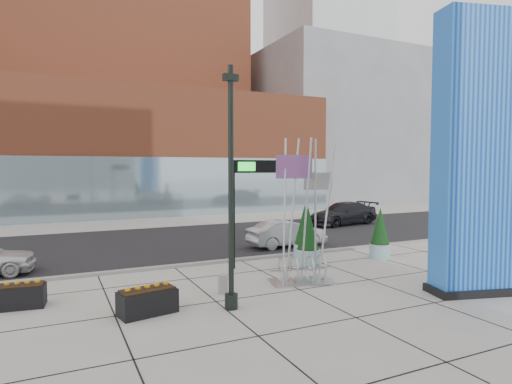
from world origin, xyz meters
name	(u,v)px	position (x,y,z in m)	size (l,w,h in m)	color
ground	(260,286)	(0.00, 0.00, 0.00)	(160.00, 160.00, 0.00)	#9E9991
street_asphalt	(182,241)	(0.00, 10.00, 0.01)	(80.00, 12.00, 0.02)	black
curb_edge	(220,262)	(0.00, 4.00, 0.06)	(80.00, 0.30, 0.12)	gray
tower_podium	(141,153)	(1.00, 27.00, 5.50)	(34.00, 10.00, 11.00)	#B05333
tower_glass_front	(153,187)	(1.00, 22.20, 2.50)	(34.00, 0.60, 5.00)	#8CA5B2
building_grey_parking	(333,129)	(26.00, 32.00, 9.00)	(20.00, 18.00, 18.00)	slate
building_pale_office	(327,29)	(36.00, 48.00, 27.50)	(16.00, 16.00, 55.00)	#B2B7BC
blue_pylon	(475,159)	(5.91, -3.78, 4.42)	(2.97, 1.90, 9.15)	#0C3BB6
lamp_post	(231,211)	(-1.82, -1.81, 2.89)	(0.44, 0.39, 7.06)	black
public_art_sculpture	(303,245)	(1.58, -0.25, 1.37)	(2.49, 1.63, 5.22)	#B7BABD
concrete_bollard	(223,284)	(-1.50, -0.29, 0.31)	(0.32, 0.32, 0.63)	gray
overhead_street_sign	(251,175)	(0.93, 2.80, 3.82)	(2.10, 0.47, 4.45)	black
round_planter_east	(380,234)	(7.00, 1.80, 1.10)	(0.93, 0.93, 2.33)	#8AB6BA
round_planter_mid	(308,238)	(3.20, 1.93, 1.19)	(1.01, 1.01, 2.51)	#8AB6BA
round_planter_west	(304,233)	(3.80, 3.17, 1.16)	(0.98, 0.98, 2.44)	#8AB6BA
box_planter_north	(17,295)	(-7.50, 1.00, 0.38)	(1.58, 0.92, 0.82)	black
box_planter_south	(147,300)	(-4.14, -1.20, 0.40)	(1.70, 1.08, 0.87)	black
car_silver_mid	(287,234)	(4.53, 6.06, 0.69)	(1.46, 4.18, 1.38)	#A4A6AC
car_dark_east	(343,214)	(12.49, 11.82, 0.81)	(2.26, 5.55, 1.61)	black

